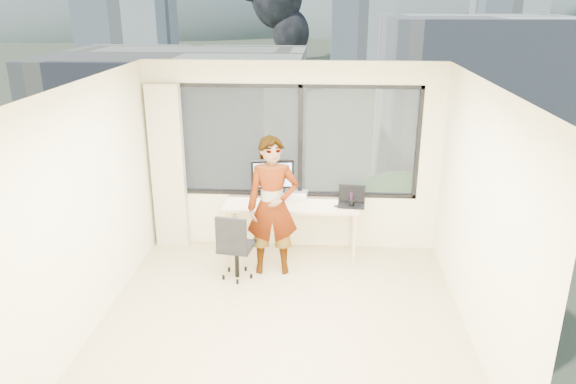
# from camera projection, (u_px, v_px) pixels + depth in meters

# --- Properties ---
(floor) EXTENTS (4.00, 4.00, 0.01)m
(floor) POSITION_uv_depth(u_px,v_px,m) (282.00, 320.00, 6.02)
(floor) COLOR #D2C088
(floor) RESTS_ON ground
(ceiling) EXTENTS (4.00, 4.00, 0.01)m
(ceiling) POSITION_uv_depth(u_px,v_px,m) (281.00, 83.00, 5.14)
(ceiling) COLOR white
(ceiling) RESTS_ON ground
(wall_front) EXTENTS (4.00, 0.01, 2.60)m
(wall_front) POSITION_uv_depth(u_px,v_px,m) (258.00, 320.00, 3.70)
(wall_front) COLOR #F4E5BD
(wall_front) RESTS_ON ground
(wall_left) EXTENTS (0.01, 4.00, 2.60)m
(wall_left) POSITION_uv_depth(u_px,v_px,m) (91.00, 206.00, 5.70)
(wall_left) COLOR #F4E5BD
(wall_left) RESTS_ON ground
(wall_right) EXTENTS (0.01, 4.00, 2.60)m
(wall_right) POSITION_uv_depth(u_px,v_px,m) (480.00, 216.00, 5.45)
(wall_right) COLOR #F4E5BD
(wall_right) RESTS_ON ground
(window_wall) EXTENTS (3.30, 0.16, 1.55)m
(window_wall) POSITION_uv_depth(u_px,v_px,m) (297.00, 141.00, 7.37)
(window_wall) COLOR black
(window_wall) RESTS_ON ground
(curtain) EXTENTS (0.45, 0.14, 2.30)m
(curtain) POSITION_uv_depth(u_px,v_px,m) (168.00, 168.00, 7.50)
(curtain) COLOR beige
(curtain) RESTS_ON floor
(desk) EXTENTS (1.80, 0.60, 0.75)m
(desk) POSITION_uv_depth(u_px,v_px,m) (291.00, 229.00, 7.45)
(desk) COLOR #D1BD8C
(desk) RESTS_ON floor
(chair) EXTENTS (0.53, 0.53, 0.90)m
(chair) POSITION_uv_depth(u_px,v_px,m) (236.00, 245.00, 6.80)
(chair) COLOR black
(chair) RESTS_ON floor
(person) EXTENTS (0.69, 0.50, 1.79)m
(person) POSITION_uv_depth(u_px,v_px,m) (273.00, 206.00, 6.82)
(person) COLOR #2D2D33
(person) RESTS_ON floor
(monitor) EXTENTS (0.59, 0.20, 0.57)m
(monitor) POSITION_uv_depth(u_px,v_px,m) (273.00, 180.00, 7.33)
(monitor) COLOR black
(monitor) RESTS_ON desk
(game_console) EXTENTS (0.34, 0.30, 0.07)m
(game_console) POSITION_uv_depth(u_px,v_px,m) (296.00, 194.00, 7.55)
(game_console) COLOR white
(game_console) RESTS_ON desk
(laptop) EXTENTS (0.39, 0.40, 0.23)m
(laptop) POSITION_uv_depth(u_px,v_px,m) (351.00, 198.00, 7.20)
(laptop) COLOR black
(laptop) RESTS_ON desk
(cellphone) EXTENTS (0.12, 0.07, 0.01)m
(cellphone) POSITION_uv_depth(u_px,v_px,m) (338.00, 206.00, 7.21)
(cellphone) COLOR black
(cellphone) RESTS_ON desk
(pen_cup) EXTENTS (0.09, 0.09, 0.10)m
(pen_cup) POSITION_uv_depth(u_px,v_px,m) (351.00, 203.00, 7.19)
(pen_cup) COLOR black
(pen_cup) RESTS_ON desk
(handbag) EXTENTS (0.28, 0.16, 0.20)m
(handbag) POSITION_uv_depth(u_px,v_px,m) (351.00, 192.00, 7.46)
(handbag) COLOR #0B4246
(handbag) RESTS_ON desk
(exterior_ground) EXTENTS (400.00, 400.00, 0.04)m
(exterior_ground) POSITION_uv_depth(u_px,v_px,m) (324.00, 78.00, 123.41)
(exterior_ground) COLOR #515B3D
(exterior_ground) RESTS_ON ground
(near_bldg_a) EXTENTS (16.00, 12.00, 14.00)m
(near_bldg_a) POSITION_uv_depth(u_px,v_px,m) (185.00, 158.00, 37.13)
(near_bldg_a) COLOR beige
(near_bldg_a) RESTS_ON exterior_ground
(near_bldg_b) EXTENTS (14.00, 13.00, 16.00)m
(near_bldg_b) POSITION_uv_depth(u_px,v_px,m) (471.00, 123.00, 42.96)
(near_bldg_b) COLOR white
(near_bldg_b) RESTS_ON exterior_ground
(far_tower_a) EXTENTS (14.00, 14.00, 28.00)m
(far_tower_a) POSITION_uv_depth(u_px,v_px,m) (129.00, 17.00, 97.44)
(far_tower_a) COLOR silver
(far_tower_a) RESTS_ON exterior_ground
(far_tower_b) EXTENTS (13.00, 13.00, 30.00)m
(far_tower_b) POSITION_uv_depth(u_px,v_px,m) (362.00, 8.00, 117.83)
(far_tower_b) COLOR silver
(far_tower_b) RESTS_ON exterior_ground
(far_tower_c) EXTENTS (15.00, 15.00, 26.00)m
(far_tower_c) POSITION_uv_depth(u_px,v_px,m) (507.00, 15.00, 134.92)
(far_tower_c) COLOR silver
(far_tower_c) RESTS_ON exterior_ground
(far_tower_d) EXTENTS (16.00, 14.00, 22.00)m
(far_tower_d) POSITION_uv_depth(u_px,v_px,m) (110.00, 21.00, 151.69)
(far_tower_d) COLOR silver
(far_tower_d) RESTS_ON exterior_ground
(hill_a) EXTENTS (288.00, 216.00, 90.00)m
(hill_a) POSITION_uv_depth(u_px,v_px,m) (121.00, 28.00, 318.85)
(hill_a) COLOR slate
(hill_a) RESTS_ON exterior_ground
(hill_b) EXTENTS (300.00, 220.00, 96.00)m
(hill_b) POSITION_uv_depth(u_px,v_px,m) (504.00, 30.00, 304.79)
(hill_b) COLOR slate
(hill_b) RESTS_ON exterior_ground
(tree_a) EXTENTS (7.00, 7.00, 8.00)m
(tree_a) POSITION_uv_depth(u_px,v_px,m) (34.00, 245.00, 31.08)
(tree_a) COLOR #1E4416
(tree_a) RESTS_ON exterior_ground
(tree_b) EXTENTS (7.60, 7.60, 9.00)m
(tree_b) POSITION_uv_depth(u_px,v_px,m) (396.00, 284.00, 25.87)
(tree_b) COLOR #1E4416
(tree_b) RESTS_ON exterior_ground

